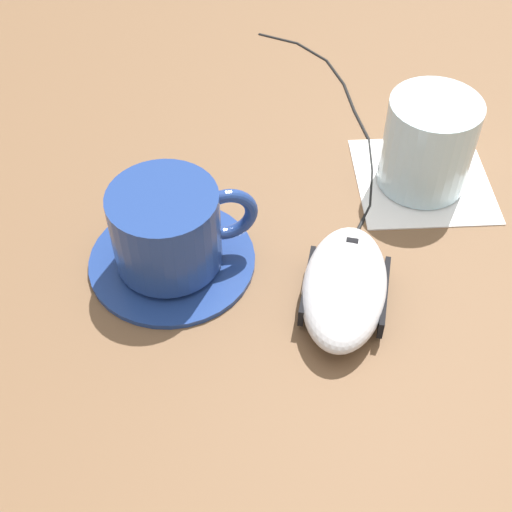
% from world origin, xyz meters
% --- Properties ---
extents(ground_plane, '(3.00, 3.00, 0.00)m').
position_xyz_m(ground_plane, '(0.00, 0.00, 0.00)').
color(ground_plane, brown).
extents(saucer, '(0.13, 0.13, 0.01)m').
position_xyz_m(saucer, '(-0.03, -0.12, 0.00)').
color(saucer, navy).
rests_on(saucer, ground).
extents(coffee_cup, '(0.08, 0.11, 0.07)m').
position_xyz_m(coffee_cup, '(-0.03, -0.12, 0.04)').
color(coffee_cup, navy).
rests_on(coffee_cup, saucer).
extents(computer_mouse, '(0.13, 0.11, 0.04)m').
position_xyz_m(computer_mouse, '(0.04, 0.00, 0.02)').
color(computer_mouse, silver).
rests_on(computer_mouse, ground).
extents(mouse_cable, '(0.32, 0.07, 0.00)m').
position_xyz_m(mouse_cable, '(-0.18, 0.07, 0.00)').
color(mouse_cable, black).
rests_on(mouse_cable, ground).
extents(napkin_under_glass, '(0.14, 0.14, 0.00)m').
position_xyz_m(napkin_under_glass, '(-0.07, 0.11, 0.00)').
color(napkin_under_glass, white).
rests_on(napkin_under_glass, ground).
extents(drinking_glass, '(0.08, 0.08, 0.08)m').
position_xyz_m(drinking_glass, '(-0.07, 0.11, 0.04)').
color(drinking_glass, silver).
rests_on(drinking_glass, napkin_under_glass).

